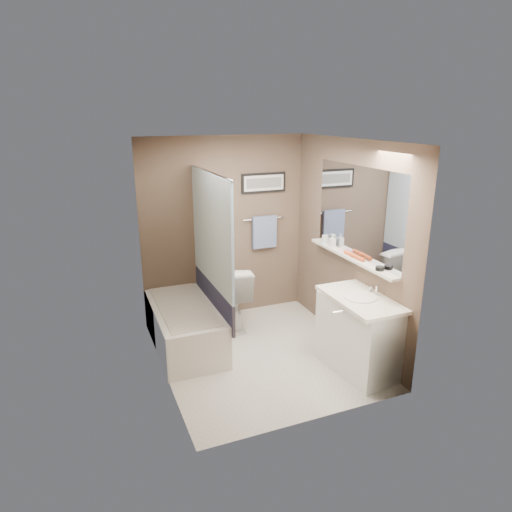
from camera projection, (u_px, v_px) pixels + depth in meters
name	position (u px, v px, depth m)	size (l,w,h in m)	color
ground	(261.00, 355.00, 5.25)	(2.50, 2.50, 0.00)	beige
ceiling	(262.00, 142.00, 4.53)	(2.20, 2.50, 0.04)	silver
wall_back	(225.00, 229.00, 5.97)	(2.20, 0.04, 2.40)	brown
wall_front	(318.00, 296.00, 3.80)	(2.20, 0.04, 2.40)	brown
wall_left	(161.00, 268.00, 4.50)	(0.04, 2.50, 2.40)	brown
wall_right	(347.00, 245.00, 5.28)	(0.04, 2.50, 2.40)	brown
tile_surround	(152.00, 271.00, 5.00)	(0.02, 1.55, 2.00)	tan
curtain_rod	(210.00, 172.00, 4.93)	(0.02, 0.02, 1.55)	silver
curtain_upper	(211.00, 230.00, 5.13)	(0.03, 1.45, 1.28)	white
curtain_lower	(213.00, 298.00, 5.37)	(0.03, 1.45, 0.36)	#292B4D
mirror	(358.00, 212.00, 5.02)	(0.02, 1.60, 1.00)	silver
shelf	(351.00, 257.00, 5.16)	(0.12, 1.60, 0.03)	silver
towel_bar	(264.00, 219.00, 6.13)	(0.02, 0.02, 0.60)	silver
towel	(264.00, 232.00, 6.17)	(0.34, 0.05, 0.44)	#98B0DD
art_frame	(264.00, 183.00, 6.00)	(0.62, 0.03, 0.26)	black
art_mat	(264.00, 183.00, 5.99)	(0.56, 0.00, 0.20)	white
art_image	(264.00, 183.00, 5.98)	(0.50, 0.00, 0.13)	#595959
door	(372.00, 309.00, 4.05)	(0.80, 0.02, 2.00)	silver
door_handle	(337.00, 312.00, 3.98)	(0.02, 0.02, 0.10)	silver
bathtub	(184.00, 326.00, 5.41)	(0.70, 1.50, 0.50)	white
tub_rim	(183.00, 306.00, 5.33)	(0.56, 1.36, 0.02)	beige
toilet	(230.00, 295.00, 5.88)	(0.47, 0.82, 0.83)	white
vanity	(359.00, 335.00, 4.85)	(0.50, 0.90, 0.80)	white
countertop	(361.00, 299.00, 4.72)	(0.54, 0.96, 0.04)	white
sink_basin	(360.00, 297.00, 4.71)	(0.34, 0.34, 0.01)	white
faucet_spout	(377.00, 290.00, 4.76)	(0.02, 0.02, 0.10)	white
faucet_knob	(371.00, 289.00, 4.86)	(0.05, 0.05, 0.05)	silver
candle_bowl_near	(380.00, 268.00, 4.68)	(0.09, 0.09, 0.04)	black
hair_brush_front	(357.00, 257.00, 5.03)	(0.04, 0.04, 0.22)	#C0441B
hair_brush_back	(351.00, 254.00, 5.15)	(0.04, 0.04, 0.22)	#E14F1F
pink_comb	(342.00, 252.00, 5.30)	(0.03, 0.16, 0.01)	#FA99C7
glass_jar	(325.00, 239.00, 5.64)	(0.08, 0.08, 0.10)	silver
soap_bottle	(332.00, 241.00, 5.49)	(0.07, 0.07, 0.15)	#999999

